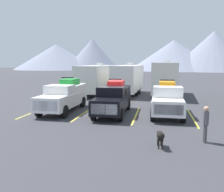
# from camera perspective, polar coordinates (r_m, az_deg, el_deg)

# --- Properties ---
(ground_plane) EXTENTS (240.00, 240.00, 0.00)m
(ground_plane) POSITION_cam_1_polar(r_m,az_deg,el_deg) (18.34, -0.01, -3.72)
(ground_plane) COLOR #38383D
(pickup_truck_a) EXTENTS (2.15, 5.86, 2.57)m
(pickup_truck_a) POSITION_cam_1_polar(r_m,az_deg,el_deg) (18.81, -11.42, 0.05)
(pickup_truck_a) COLOR white
(pickup_truck_a) RESTS_ON ground
(pickup_truck_b) EXTENTS (2.07, 5.58, 2.52)m
(pickup_truck_b) POSITION_cam_1_polar(r_m,az_deg,el_deg) (17.37, 0.27, -0.55)
(pickup_truck_b) COLOR black
(pickup_truck_b) RESTS_ON ground
(pickup_truck_c) EXTENTS (2.16, 5.20, 2.49)m
(pickup_truck_c) POSITION_cam_1_polar(r_m,az_deg,el_deg) (17.39, 13.03, -0.73)
(pickup_truck_c) COLOR white
(pickup_truck_c) RESTS_ON ground
(lot_stripe_a) EXTENTS (0.12, 5.50, 0.01)m
(lot_stripe_a) POSITION_cam_1_polar(r_m,az_deg,el_deg) (19.38, -17.67, -3.45)
(lot_stripe_a) COLOR gold
(lot_stripe_a) RESTS_ON ground
(lot_stripe_b) EXTENTS (0.12, 5.50, 0.01)m
(lot_stripe_b) POSITION_cam_1_polar(r_m,az_deg,el_deg) (17.87, -6.72, -4.08)
(lot_stripe_b) COLOR gold
(lot_stripe_b) RESTS_ON ground
(lot_stripe_c) EXTENTS (0.12, 5.50, 0.01)m
(lot_stripe_c) POSITION_cam_1_polar(r_m,az_deg,el_deg) (17.11, 5.72, -4.61)
(lot_stripe_c) COLOR gold
(lot_stripe_c) RESTS_ON ground
(lot_stripe_d) EXTENTS (0.12, 5.50, 0.01)m
(lot_stripe_d) POSITION_cam_1_polar(r_m,az_deg,el_deg) (17.20, 18.68, -4.94)
(lot_stripe_d) COLOR gold
(lot_stripe_d) RESTS_ON ground
(camper_trailer_a) EXTENTS (3.07, 9.21, 3.65)m
(camper_trailer_a) POSITION_cam_1_polar(r_m,az_deg,el_deg) (27.67, -3.65, 4.33)
(camper_trailer_a) COLOR silver
(camper_trailer_a) RESTS_ON ground
(camper_trailer_b) EXTENTS (2.97, 8.79, 3.68)m
(camper_trailer_b) POSITION_cam_1_polar(r_m,az_deg,el_deg) (27.47, 3.92, 4.32)
(camper_trailer_b) COLOR white
(camper_trailer_b) RESTS_ON ground
(camper_trailer_c) EXTENTS (3.03, 9.25, 4.01)m
(camper_trailer_c) POSITION_cam_1_polar(r_m,az_deg,el_deg) (26.81, 12.81, 4.40)
(camper_trailer_c) COLOR silver
(camper_trailer_c) RESTS_ON ground
(person_a) EXTENTS (0.24, 0.38, 1.74)m
(person_a) POSITION_cam_1_polar(r_m,az_deg,el_deg) (12.03, 21.48, -5.74)
(person_a) COLOR #3F3F42
(person_a) RESTS_ON ground
(dog) EXTENTS (0.33, 0.92, 0.79)m
(dog) POSITION_cam_1_polar(r_m,az_deg,el_deg) (10.80, 11.50, -9.46)
(dog) COLOR black
(dog) RESTS_ON ground
(mountain_ridge) EXTENTS (138.56, 46.61, 16.66)m
(mountain_ridge) POSITION_cam_1_polar(r_m,az_deg,el_deg) (111.33, 12.74, 9.84)
(mountain_ridge) COLOR gray
(mountain_ridge) RESTS_ON ground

